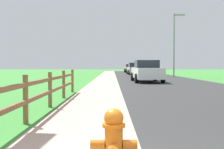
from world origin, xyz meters
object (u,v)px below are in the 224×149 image
at_px(street_lamp, 174,40).
at_px(parked_car_silver, 134,69).
at_px(parked_car_red, 141,69).
at_px(parked_suv_white, 145,71).
at_px(parked_car_beige, 130,68).
at_px(fire_hydrant, 113,144).

bearing_deg(street_lamp, parked_car_silver, 110.03).
bearing_deg(street_lamp, parked_car_red, 169.83).
bearing_deg(parked_suv_white, parked_car_beige, 88.66).
bearing_deg(street_lamp, fire_hydrant, -103.51).
xyz_separation_m(parked_suv_white, parked_car_beige, (0.67, 28.72, -0.06)).
xyz_separation_m(parked_car_red, street_lamp, (3.30, -0.59, 3.06)).
relative_size(parked_car_beige, street_lamp, 0.69).
bearing_deg(parked_suv_white, parked_car_silver, 88.23).
height_order(parked_suv_white, parked_car_beige, parked_suv_white).
height_order(parked_suv_white, parked_car_silver, parked_suv_white).
bearing_deg(fire_hydrant, parked_car_red, 83.42).
bearing_deg(parked_car_beige, parked_car_silver, -90.62).
distance_m(parked_car_red, parked_car_silver, 8.70).
bearing_deg(parked_suv_white, parked_car_red, 85.98).
bearing_deg(parked_car_silver, street_lamp, -69.97).
distance_m(fire_hydrant, parked_car_beige, 47.27).
relative_size(fire_hydrant, street_lamp, 0.12).
relative_size(parked_suv_white, parked_car_beige, 1.12).
distance_m(parked_car_silver, street_lamp, 10.36).
relative_size(fire_hydrant, parked_suv_white, 0.15).
xyz_separation_m(parked_suv_white, parked_car_red, (0.64, 9.12, 0.03)).
relative_size(parked_car_silver, street_lamp, 0.74).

